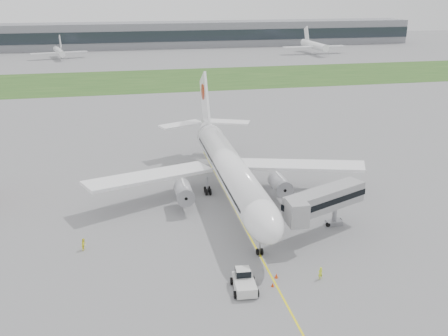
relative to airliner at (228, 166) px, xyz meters
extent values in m
plane|color=gray|center=(0.00, -4.87, -5.66)|extent=(600.00, 600.00, 0.00)
cube|color=#254D1D|center=(0.00, 115.13, -5.65)|extent=(600.00, 50.00, 0.02)
cube|color=gray|center=(0.00, 225.13, 1.34)|extent=(320.00, 22.00, 14.00)
cube|color=#21292F|center=(0.00, 214.13, 1.34)|extent=(320.00, 0.60, 6.00)
cylinder|color=white|center=(0.00, -0.87, -0.06)|extent=(5.00, 38.00, 5.00)
ellipsoid|color=white|center=(0.00, -20.37, -0.06)|extent=(5.00, 11.00, 5.00)
cube|color=black|center=(0.00, -21.37, 0.84)|extent=(3.20, 1.54, 1.14)
cone|color=white|center=(0.00, 21.13, 0.74)|extent=(5.00, 10.53, 6.16)
cube|color=white|center=(-13.00, 1.13, -1.26)|extent=(22.13, 13.52, 1.70)
cube|color=white|center=(13.00, 1.13, -1.26)|extent=(22.13, 13.52, 1.70)
cylinder|color=#B0AFB5|center=(-8.00, -3.37, -2.66)|extent=(2.70, 5.20, 2.70)
cylinder|color=#B0AFB5|center=(8.00, -3.37, -2.66)|extent=(2.70, 5.20, 2.70)
cube|color=white|center=(0.00, 22.63, 5.84)|extent=(0.45, 10.90, 12.76)
cylinder|color=#A12009|center=(0.00, 23.63, 7.84)|extent=(0.60, 3.20, 3.20)
cube|color=white|center=(-5.00, 23.63, 1.14)|extent=(9.54, 6.34, 0.35)
cube|color=white|center=(5.00, 23.63, 1.14)|extent=(9.54, 6.34, 0.35)
cylinder|color=#96969B|center=(0.00, -19.87, -4.11)|extent=(0.24, 0.24, 3.10)
cylinder|color=black|center=(-3.20, 2.13, -5.11)|extent=(1.40, 1.10, 1.10)
cylinder|color=black|center=(3.20, 2.13, -5.11)|extent=(1.40, 1.10, 1.10)
cube|color=silver|center=(-4.00, -27.49, -4.90)|extent=(2.71, 4.47, 1.15)
cube|color=silver|center=(-3.91, -26.35, -3.94)|extent=(1.83, 1.66, 0.96)
cube|color=black|center=(-3.91, -26.35, -3.89)|extent=(1.88, 1.71, 0.81)
cylinder|color=black|center=(-5.18, -25.96, -5.23)|extent=(0.40, 0.88, 0.86)
cylinder|color=black|center=(-2.60, -26.16, -5.23)|extent=(0.40, 0.88, 0.86)
cylinder|color=black|center=(-5.40, -28.83, -5.23)|extent=(0.40, 0.88, 0.86)
cylinder|color=black|center=(-2.82, -29.02, -5.23)|extent=(0.40, 0.88, 0.86)
cube|color=#99999B|center=(10.88, -15.15, -0.52)|extent=(13.85, 8.32, 2.97)
cube|color=black|center=(10.88, -15.15, -0.52)|extent=(14.07, 8.49, 0.89)
cube|color=#99999B|center=(5.40, -18.66, -0.52)|extent=(2.57, 3.36, 3.36)
cylinder|color=#96969B|center=(13.39, -13.50, -3.78)|extent=(0.69, 0.69, 3.76)
cube|color=#96969B|center=(13.39, -13.50, -5.32)|extent=(2.73, 2.23, 0.69)
cylinder|color=black|center=(12.21, -14.02, -5.32)|extent=(0.55, 0.75, 0.69)
cylinder|color=black|center=(14.56, -12.97, -5.32)|extent=(0.55, 0.75, 0.69)
cone|color=#DF3D0B|center=(-0.50, -27.49, -5.40)|extent=(0.39, 0.39, 0.53)
cone|color=#DF3D0B|center=(0.50, -25.75, -5.35)|extent=(0.45, 0.45, 0.61)
imported|color=#E5FF2A|center=(5.71, -27.04, -4.84)|extent=(0.67, 0.52, 1.64)
imported|color=#FFF62A|center=(-23.08, -13.70, -4.81)|extent=(0.90, 1.00, 1.69)
camera|label=1|loc=(-16.63, -76.46, 28.27)|focal=40.00mm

